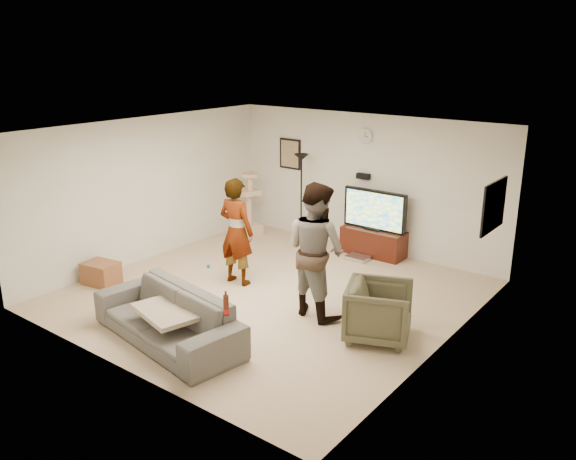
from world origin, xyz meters
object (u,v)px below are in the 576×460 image
Objects in this scene: person_left at (236,232)px; sofa at (167,317)px; floor_lamp at (301,199)px; person_right at (316,250)px; tv_stand at (373,242)px; cat_tree at (249,203)px; side_table at (101,273)px; beer_bottle at (226,305)px; armchair at (379,312)px; tv at (375,210)px.

person_left is 0.75× the size of sofa.
person_right is at bearing -50.23° from floor_lamp.
sofa is at bearing 71.51° from person_right.
tv_stand is 0.91× the size of cat_tree.
side_table is at bearing -108.75° from floor_lamp.
sofa is 1.14m from beer_bottle.
person_left is at bearing -113.62° from tv_stand.
person_right is at bearing 61.42° from armchair.
person_left is at bearing -79.29° from floor_lamp.
sofa is at bearing 180.00° from beer_bottle.
beer_bottle is 0.47× the size of side_table.
floor_lamp reaches higher than tv.
tv_stand is 2.66m from cat_tree.
tv is 0.54× the size of sofa.
person_left is 6.86× the size of beer_bottle.
sofa reaches higher than tv_stand.
floor_lamp is at bearing -174.49° from tv.
tv_stand is 1.64m from floor_lamp.
beer_bottle is (0.01, -1.82, -0.16)m from person_right.
floor_lamp is 3.95m from side_table.
person_left is 3.20× the size of side_table.
person_left reaches higher than tv.
cat_tree is at bearing -55.94° from person_left.
side_table is at bearing 81.38° from armchair.
side_table is (-3.34, 0.63, -0.61)m from beer_bottle.
beer_bottle is (3.16, -4.03, 0.15)m from cat_tree.
tv is 2.71m from person_right.
beer_bottle is at bearing 101.49° from person_right.
cat_tree is 0.75× the size of person_left.
person_left is (1.51, -2.04, 0.22)m from cat_tree.
floor_lamp is 4.13m from armchair.
cat_tree is 0.56× the size of sofa.
beer_bottle is at bearing -64.17° from floor_lamp.
cat_tree is at bearing 38.88° from armchair.
tv is 1.52m from floor_lamp.
floor_lamp is (-1.52, -0.15, 0.00)m from tv.
beer_bottle is (1.05, 0.00, 0.46)m from sofa.
floor_lamp is at bearing 14.90° from cat_tree.
armchair is at bearing -28.88° from cat_tree.
person_left is at bearing 61.52° from armchair.
side_table is (-1.25, -3.68, -0.67)m from floor_lamp.
tv is 4.77m from side_table.
person_left reaches higher than side_table.
cat_tree reaches higher than armchair.
person_left is (-1.08, -2.47, 0.61)m from tv_stand.
person_right is at bearing 90.32° from beer_bottle.
floor_lamp reaches higher than sofa.
tv_stand is 4.67× the size of beer_bottle.
sofa is (-1.03, -1.82, -0.62)m from person_right.
beer_bottle is 3.45m from side_table.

